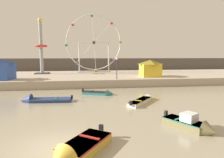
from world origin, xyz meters
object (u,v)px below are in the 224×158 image
at_px(carnival_booth_yellow_awning, 150,68).
at_px(promenade_lamp_near, 117,65).
at_px(motorboat_teal_painted, 100,93).
at_px(drop_tower_steel_tower, 41,50).
at_px(carnival_booth_blue_tent, 0,69).
at_px(motorboat_mustard_yellow, 76,151).
at_px(motorboat_white_red_stripe, 143,100).
at_px(motorboat_olive_wood, 192,125).
at_px(motorboat_navy_blue, 40,100).
at_px(ferris_wheel_white_frame, 94,43).

relative_size(carnival_booth_yellow_awning, promenade_lamp_near, 1.13).
relative_size(motorboat_teal_painted, promenade_lamp_near, 1.23).
xyz_separation_m(motorboat_teal_painted, carnival_booth_yellow_awning, (10.25, 9.36, 2.70)).
bearing_deg(drop_tower_steel_tower, motorboat_teal_painted, -59.06).
bearing_deg(carnival_booth_blue_tent, motorboat_mustard_yellow, -57.20).
xyz_separation_m(motorboat_white_red_stripe, motorboat_olive_wood, (0.80, -8.45, 0.14)).
xyz_separation_m(motorboat_olive_wood, drop_tower_steel_tower, (-16.39, 31.77, 6.10)).
xyz_separation_m(carnival_booth_yellow_awning, promenade_lamp_near, (-6.96, -3.44, 0.72)).
relative_size(motorboat_white_red_stripe, carnival_booth_yellow_awning, 1.21).
distance_m(motorboat_teal_painted, promenade_lamp_near, 7.58).
distance_m(motorboat_mustard_yellow, carnival_booth_yellow_awning, 28.27).
relative_size(motorboat_mustard_yellow, motorboat_navy_blue, 0.72).
bearing_deg(ferris_wheel_white_frame, promenade_lamp_near, -79.43).
xyz_separation_m(motorboat_white_red_stripe, motorboat_mustard_yellow, (-7.09, -10.91, 0.05)).
bearing_deg(motorboat_navy_blue, ferris_wheel_white_frame, -102.89).
distance_m(ferris_wheel_white_frame, carnival_booth_yellow_awning, 16.29).
xyz_separation_m(motorboat_teal_painted, carnival_booth_blue_tent, (-15.56, 8.27, 2.87)).
xyz_separation_m(motorboat_navy_blue, ferris_wheel_white_frame, (7.56, 24.20, 7.93)).
distance_m(carnival_booth_yellow_awning, promenade_lamp_near, 7.80).
height_order(motorboat_olive_wood, carnival_booth_blue_tent, carnival_booth_blue_tent).
distance_m(motorboat_white_red_stripe, carnival_booth_yellow_awning, 15.50).
distance_m(motorboat_navy_blue, promenade_lamp_near, 14.10).
bearing_deg(carnival_booth_yellow_awning, motorboat_mustard_yellow, -114.72).
xyz_separation_m(motorboat_mustard_yellow, carnival_booth_blue_tent, (-12.95, 23.95, 2.82)).
bearing_deg(motorboat_teal_painted, drop_tower_steel_tower, 143.98).
height_order(motorboat_olive_wood, motorboat_navy_blue, motorboat_olive_wood).
height_order(motorboat_navy_blue, drop_tower_steel_tower, drop_tower_steel_tower).
height_order(motorboat_white_red_stripe, ferris_wheel_white_frame, ferris_wheel_white_frame).
height_order(motorboat_teal_painted, motorboat_navy_blue, motorboat_navy_blue).
relative_size(motorboat_mustard_yellow, carnival_booth_blue_tent, 1.00).
xyz_separation_m(motorboat_mustard_yellow, promenade_lamp_near, (5.90, 21.59, 3.37)).
distance_m(motorboat_olive_wood, ferris_wheel_white_frame, 35.67).
bearing_deg(carnival_booth_yellow_awning, drop_tower_steel_tower, 159.20).
bearing_deg(motorboat_teal_painted, carnival_booth_yellow_awning, 65.42).
bearing_deg(motorboat_teal_painted, carnival_booth_blue_tent, 175.04).
bearing_deg(motorboat_olive_wood, carnival_booth_yellow_awning, 137.41).
xyz_separation_m(motorboat_mustard_yellow, drop_tower_steel_tower, (-8.50, 34.23, 6.18)).
relative_size(motorboat_navy_blue, promenade_lamp_near, 1.68).
distance_m(ferris_wheel_white_frame, carnival_booth_blue_tent, 21.20).
bearing_deg(promenade_lamp_near, motorboat_navy_blue, -139.65).
distance_m(motorboat_olive_wood, motorboat_mustard_yellow, 8.27).
height_order(motorboat_mustard_yellow, ferris_wheel_white_frame, ferris_wheel_white_frame).
xyz_separation_m(motorboat_navy_blue, drop_tower_steel_tower, (-3.99, 21.49, 6.26)).
xyz_separation_m(motorboat_mustard_yellow, ferris_wheel_white_frame, (3.04, 36.94, 7.85)).
height_order(carnival_booth_yellow_awning, promenade_lamp_near, promenade_lamp_near).
xyz_separation_m(motorboat_teal_painted, motorboat_navy_blue, (-7.13, -2.94, -0.03)).
bearing_deg(motorboat_navy_blue, motorboat_mustard_yellow, 113.98).
relative_size(motorboat_teal_painted, carnival_booth_yellow_awning, 1.09).
bearing_deg(motorboat_teal_painted, motorboat_white_red_stripe, -23.82).
relative_size(motorboat_teal_painted, motorboat_olive_wood, 1.12).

